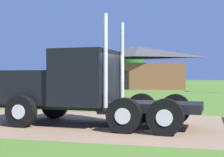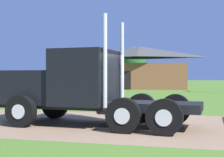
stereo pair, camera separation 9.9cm
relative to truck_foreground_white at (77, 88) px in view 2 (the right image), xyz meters
The scene contains 6 objects.
ground_plane 2.01m from the truck_foreground_white, 12.32° to the left, with size 200.00×200.00×0.00m, color #537C2A.
dirt_track 2.00m from the truck_foreground_white, 12.32° to the left, with size 120.00×6.63×0.01m, color #99795A.
truck_foreground_white is the anchor object (origin of this frame).
shed_building 29.95m from the truck_foreground_white, 94.94° to the left, with size 12.49×6.41×5.37m.
tree_mid 42.81m from the truck_foreground_white, 103.89° to the left, with size 3.63×3.63×6.00m.
tree_right 41.60m from the truck_foreground_white, 97.44° to the left, with size 3.88×3.88×6.33m.
Camera 2 is at (2.60, -11.32, 1.78)m, focal length 52.11 mm.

